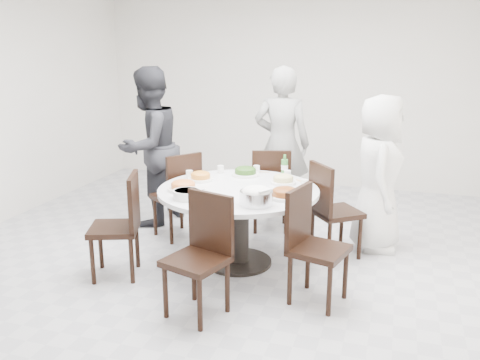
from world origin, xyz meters
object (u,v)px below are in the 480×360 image
(chair_ne, at_px, (337,210))
(chair_n, at_px, (270,189))
(chair_nw, at_px, (176,195))
(rice_bowl, at_px, (256,198))
(dining_table, at_px, (238,226))
(soup_bowl, at_px, (187,194))
(diner_left, at_px, (149,147))
(diner_right, at_px, (378,174))
(chair_s, at_px, (196,258))
(beverage_bottle, at_px, (285,166))
(chair_se, at_px, (319,247))
(chair_sw, at_px, (114,226))
(diner_middle, at_px, (282,144))

(chair_ne, bearing_deg, chair_n, 17.88)
(chair_nw, bearing_deg, rice_bowl, 85.87)
(dining_table, bearing_deg, chair_ne, 28.81)
(chair_n, xyz_separation_m, soup_bowl, (-0.39, -1.46, 0.31))
(chair_nw, height_order, diner_left, diner_left)
(chair_nw, relative_size, diner_right, 0.60)
(chair_n, height_order, chair_s, same)
(chair_s, relative_size, beverage_bottle, 4.14)
(diner_left, relative_size, beverage_bottle, 7.92)
(diner_left, bearing_deg, dining_table, 72.24)
(dining_table, relative_size, diner_left, 0.83)
(chair_nw, bearing_deg, chair_se, 93.49)
(diner_right, height_order, diner_left, diner_left)
(chair_sw, relative_size, chair_s, 1.00)
(rice_bowl, height_order, soup_bowl, rice_bowl)
(dining_table, bearing_deg, soup_bowl, -127.73)
(beverage_bottle, bearing_deg, diner_left, 170.87)
(chair_se, distance_m, diner_left, 2.60)
(beverage_bottle, bearing_deg, soup_bowl, -123.24)
(chair_nw, xyz_separation_m, chair_se, (1.71, -1.01, 0.00))
(chair_n, distance_m, chair_se, 1.74)
(chair_s, distance_m, chair_se, 0.99)
(chair_n, bearing_deg, dining_table, 71.21)
(dining_table, distance_m, beverage_bottle, 0.80)
(chair_nw, distance_m, beverage_bottle, 1.25)
(chair_ne, bearing_deg, diner_right, -85.73)
(chair_sw, bearing_deg, beverage_bottle, 110.74)
(chair_ne, bearing_deg, chair_nw, 51.78)
(dining_table, distance_m, chair_n, 1.03)
(dining_table, distance_m, diner_right, 1.52)
(chair_nw, distance_m, soup_bowl, 1.11)
(diner_middle, bearing_deg, chair_se, 109.07)
(dining_table, xyz_separation_m, diner_middle, (0.08, 1.45, 0.54))
(chair_s, relative_size, soup_bowl, 3.91)
(chair_n, bearing_deg, chair_sw, 41.43)
(chair_ne, height_order, chair_s, same)
(rice_bowl, xyz_separation_m, soup_bowl, (-0.63, -0.01, -0.02))
(chair_se, bearing_deg, rice_bowl, 94.59)
(chair_n, distance_m, soup_bowl, 1.54)
(chair_sw, bearing_deg, chair_nw, 153.19)
(chair_nw, bearing_deg, diner_left, -91.65)
(chair_sw, relative_size, chair_se, 1.00)
(chair_n, xyz_separation_m, beverage_bottle, (0.26, -0.47, 0.39))
(dining_table, relative_size, soup_bowl, 6.17)
(chair_s, bearing_deg, beverage_bottle, 95.59)
(rice_bowl, distance_m, beverage_bottle, 0.98)
(chair_nw, distance_m, diner_right, 2.14)
(dining_table, xyz_separation_m, diner_left, (-1.33, 0.82, 0.53))
(chair_s, xyz_separation_m, rice_bowl, (0.31, 0.59, 0.34))
(chair_ne, bearing_deg, chair_se, 141.19)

